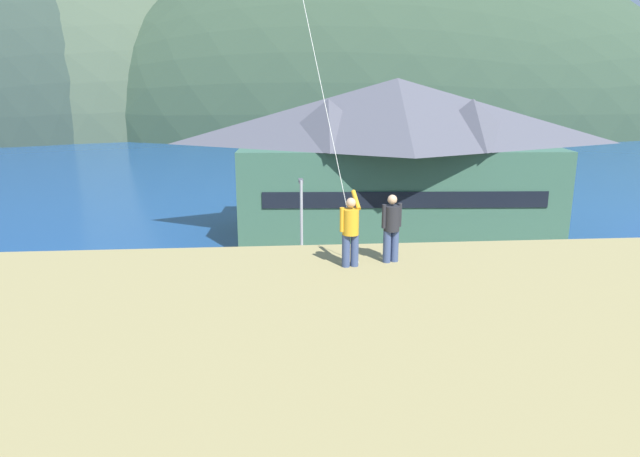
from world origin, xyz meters
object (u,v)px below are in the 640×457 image
wharf_dock (299,199)px  parked_car_front_row_silver (472,347)px  parked_car_mid_row_far (182,349)px  parked_car_lone_by_shed (329,298)px  moored_boat_inner_slip (263,197)px  moored_boat_wharfside (266,190)px  parked_car_mid_row_center (210,300)px  harbor_lodge (396,154)px  person_companion (391,226)px  person_kite_flyer (350,229)px  parked_car_front_row_end (422,295)px  moored_boat_outer_mooring (335,199)px  parked_car_mid_row_near (608,352)px  parked_car_corner_spot (323,363)px  parking_light_pole (301,225)px  parked_car_back_row_left (522,287)px

wharf_dock → parked_car_front_row_silver: bearing=-80.6°
parked_car_front_row_silver → parked_car_mid_row_far: bearing=176.4°
parked_car_lone_by_shed → moored_boat_inner_slip: bearing=97.8°
moored_boat_wharfside → parked_car_front_row_silver: 37.41m
parked_car_front_row_silver → parked_car_mid_row_center: size_ratio=1.00×
harbor_lodge → person_companion: size_ratio=14.10×
person_kite_flyer → person_companion: size_ratio=1.07×
parked_car_mid_row_far → harbor_lodge: bearing=57.7°
parked_car_front_row_end → person_companion: size_ratio=2.45×
moored_boat_outer_mooring → parked_car_lone_by_shed: size_ratio=1.38×
harbor_lodge → parked_car_mid_row_far: harbor_lodge is taller
harbor_lodge → parked_car_front_row_silver: bearing=-93.0°
harbor_lodge → person_kite_flyer: size_ratio=13.21×
parked_car_mid_row_near → harbor_lodge: bearing=100.8°
parked_car_mid_row_far → parked_car_lone_by_shed: bearing=37.8°
parked_car_mid_row_center → moored_boat_inner_slip: bearing=85.2°
moored_boat_outer_mooring → person_companion: person_companion is taller
wharf_dock → parked_car_mid_row_center: (-5.67, -27.62, 0.71)m
moored_boat_outer_mooring → parked_car_corner_spot: size_ratio=1.38×
wharf_dock → parked_car_front_row_end: 28.30m
harbor_lodge → parked_car_lone_by_shed: (-6.42, -15.35, -5.18)m
parked_car_front_row_end → parking_light_pole: size_ratio=0.69×
parking_light_pole → parked_car_corner_spot: bearing=-88.7°
parked_car_mid_row_near → parked_car_mid_row_far: bearing=174.6°
parked_car_front_row_end → parked_car_mid_row_far: 12.33m
moored_boat_inner_slip → parking_light_pole: 23.01m
parked_car_mid_row_center → wharf_dock: bearing=78.4°
wharf_dock → parked_car_mid_row_far: (-6.23, -32.96, 0.71)m
moored_boat_outer_mooring → moored_boat_inner_slip: size_ratio=0.84×
parked_car_mid_row_far → person_kite_flyer: person_kite_flyer is taller
moored_boat_inner_slip → parked_car_mid_row_far: moored_boat_inner_slip is taller
parked_car_front_row_end → person_kite_flyer: size_ratio=2.30×
parking_light_pole → person_kite_flyer: 18.07m
parked_car_corner_spot → parked_car_mid_row_far: bearing=163.8°
harbor_lodge → parked_car_front_row_silver: harbor_lodge is taller
wharf_dock → parked_car_back_row_left: parked_car_back_row_left is taller
harbor_lodge → moored_boat_outer_mooring: harbor_lodge is taller
parked_car_corner_spot → person_companion: person_companion is taller
moored_boat_outer_mooring → parked_car_back_row_left: (7.30, -24.80, 0.34)m
parked_car_front_row_silver → moored_boat_wharfside: bearing=103.6°
moored_boat_wharfside → harbor_lodge: bearing=-57.1°
wharf_dock → parked_car_lone_by_shed: size_ratio=2.87×
parked_car_mid_row_far → parked_car_front_row_end: bearing=24.5°
parked_car_mid_row_far → parked_car_mid_row_near: bearing=-5.4°
wharf_dock → parked_car_front_row_silver: size_ratio=2.88×
wharf_dock → parked_car_front_row_end: (4.99, -27.85, 0.71)m
parked_car_mid_row_center → parking_light_pole: 6.81m
harbor_lodge → parked_car_mid_row_near: size_ratio=5.73×
moored_boat_outer_mooring → parked_car_lone_by_shed: 25.80m
wharf_dock → parked_car_mid_row_near: 36.25m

